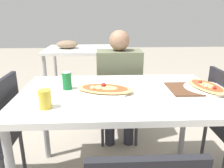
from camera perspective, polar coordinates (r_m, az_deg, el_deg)
dining_table at (r=1.53m, az=1.83°, el=-4.74°), size 1.38×0.85×0.77m
chair_far_seated at (r=2.31m, az=1.58°, el=-2.05°), size 0.40×0.40×0.89m
person_seated at (r=2.14m, az=1.84°, el=1.33°), size 0.43×0.28×1.14m
pizza_main at (r=1.50m, az=-1.91°, el=-1.45°), size 0.43×0.33×0.06m
soda_can at (r=1.58m, az=-11.68°, el=0.83°), size 0.07×0.07×0.12m
drink_glass at (r=1.30m, az=-17.09°, el=-3.82°), size 0.07×0.07×0.11m
serving_tray at (r=1.67m, az=21.11°, el=-1.16°), size 0.38×0.28×0.01m
pizza_second at (r=1.69m, az=23.42°, el=-0.74°), size 0.31×0.39×0.05m
background_table at (r=3.42m, az=-8.46°, el=8.21°), size 1.10×0.80×0.89m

